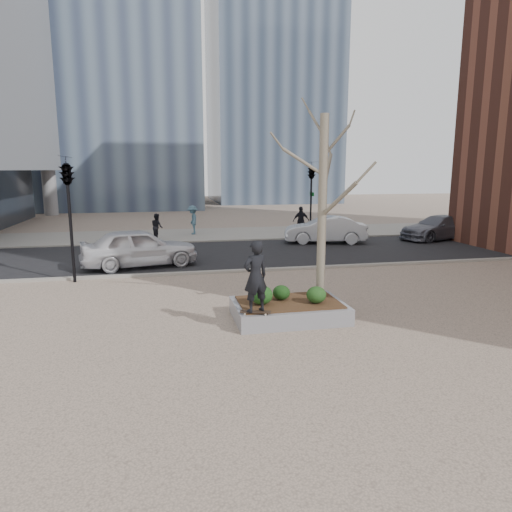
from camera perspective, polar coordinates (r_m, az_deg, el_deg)
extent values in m
plane|color=tan|center=(12.47, -0.37, -8.11)|extent=(120.00, 120.00, 0.00)
cube|color=black|center=(22.06, -5.53, 0.18)|extent=(60.00, 8.00, 0.02)
cube|color=gray|center=(28.94, -7.07, 2.67)|extent=(60.00, 6.00, 0.02)
cube|color=gray|center=(12.62, 4.11, -6.82)|extent=(3.00, 2.00, 0.45)
cube|color=#382314|center=(12.55, 4.13, -5.76)|extent=(2.70, 1.70, 0.04)
ellipsoid|color=#183D13|center=(12.18, 0.69, -4.89)|extent=(0.60, 0.60, 0.51)
ellipsoid|color=black|center=(12.63, 3.19, -4.58)|extent=(0.48, 0.48, 0.41)
ellipsoid|color=#123A17|center=(12.42, 7.54, -4.83)|extent=(0.53, 0.53, 0.45)
imported|color=black|center=(11.30, -0.07, -2.57)|extent=(0.76, 0.61, 1.80)
imported|color=white|center=(19.65, -14.36, 1.03)|extent=(5.05, 2.87, 1.62)
imported|color=#AEB1B7|center=(25.59, 8.65, 3.26)|extent=(4.71, 2.55, 1.47)
imported|color=#585965|center=(28.63, 21.83, 3.32)|extent=(5.13, 2.95, 1.40)
imported|color=black|center=(27.10, -12.27, 3.62)|extent=(0.83, 0.91, 1.53)
imported|color=#426376|center=(29.02, -7.92, 4.49)|extent=(0.69, 1.18, 1.81)
imported|color=black|center=(28.49, 5.65, 4.40)|extent=(1.05, 0.45, 1.78)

